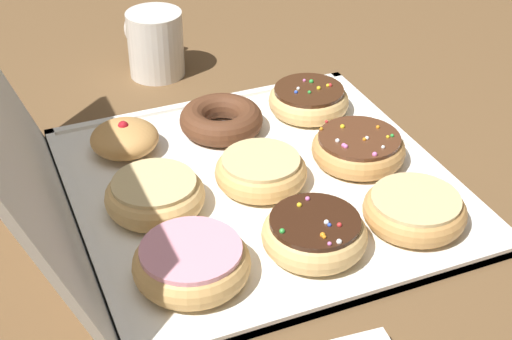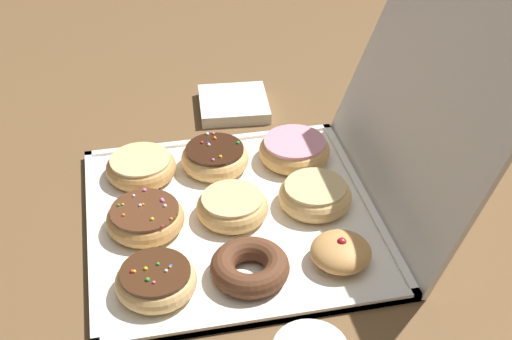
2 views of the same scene
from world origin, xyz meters
name	(u,v)px [view 2 (image 2 of 2)]	position (x,y,z in m)	size (l,w,h in m)	color
ground_plane	(233,221)	(0.00, 0.00, 0.00)	(3.00, 3.00, 0.00)	brown
donut_box	(233,218)	(0.00, 0.00, 0.01)	(0.44, 0.44, 0.01)	white
box_lid_open	(432,82)	(0.00, 0.30, 0.21)	(0.44, 0.44, 0.01)	white
glazed_ring_donut_0	(141,167)	(-0.14, -0.13, 0.03)	(0.12, 0.12, 0.03)	tan
sprinkle_donut_1	(146,219)	(0.00, -0.13, 0.03)	(0.12, 0.12, 0.04)	tan
sprinkle_donut_2	(156,280)	(0.14, -0.13, 0.03)	(0.11, 0.11, 0.04)	#E5B770
sprinkle_donut_3	(215,157)	(-0.13, -0.01, 0.03)	(0.11, 0.11, 0.04)	#E5B770
glazed_ring_donut_4	(232,207)	(0.00, 0.00, 0.03)	(0.11, 0.11, 0.04)	tan
chocolate_cake_ring_donut_5	(253,267)	(0.13, 0.00, 0.03)	(0.11, 0.11, 0.03)	#59331E
pink_frosted_donut_6	(294,150)	(-0.13, 0.13, 0.03)	(0.12, 0.12, 0.04)	tan
glazed_ring_donut_7	(315,195)	(0.00, 0.13, 0.03)	(0.12, 0.12, 0.04)	#E5B770
jelly_filled_donut_8	(341,252)	(0.13, 0.13, 0.03)	(0.09, 0.09, 0.04)	tan
napkin_stack	(234,104)	(-0.33, 0.06, 0.01)	(0.13, 0.13, 0.02)	white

